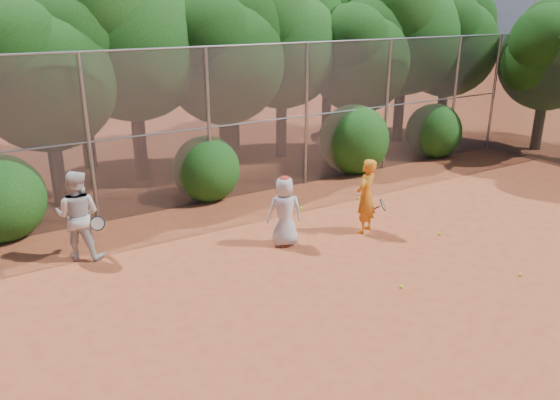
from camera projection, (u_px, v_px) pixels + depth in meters
ground at (394, 284)px, 10.29m from camera, size 80.00×80.00×0.00m
fence_back at (240, 122)px, 14.37m from camera, size 20.05×0.09×4.03m
tree_2 at (44, 65)px, 13.21m from camera, size 3.99×3.47×5.47m
tree_3 at (131, 26)px, 14.97m from camera, size 4.89×4.26×6.70m
tree_4 at (223, 48)px, 15.92m from camera, size 4.19×3.64×5.73m
tree_5 at (282, 34)px, 17.69m from camera, size 4.51×3.92×6.17m
tree_6 at (361, 52)px, 18.29m from camera, size 3.86×3.36×5.29m
tree_7 at (406, 24)px, 19.73m from camera, size 4.77×4.14×6.53m
tree_8 at (449, 37)px, 20.62m from camera, size 4.25×3.70×5.82m
tree_10 at (75, 17)px, 16.18m from camera, size 5.15×4.48×7.06m
tree_11 at (232, 30)px, 18.45m from camera, size 4.64×4.03×6.35m
tree_12 at (330, 17)px, 21.02m from camera, size 5.02×4.37×6.88m
tree_13 at (550, 51)px, 18.76m from camera, size 3.86×3.36×5.29m
bush_1 at (206, 166)px, 14.57m from camera, size 1.80×1.80×1.80m
bush_2 at (354, 136)px, 16.94m from camera, size 2.20×2.20×2.20m
bush_3 at (434, 129)px, 18.70m from camera, size 1.90×1.90×1.90m
player_yellow at (366, 196)px, 12.37m from camera, size 0.89×0.69×1.74m
player_teen at (285, 211)px, 11.73m from camera, size 0.87×0.70×1.57m
player_white at (78, 215)px, 11.06m from camera, size 1.15×1.09×1.88m
ball_0 at (439, 234)px, 12.44m from camera, size 0.07×0.07×0.07m
ball_1 at (365, 209)px, 13.97m from camera, size 0.07×0.07×0.07m
ball_2 at (520, 275)px, 10.56m from camera, size 0.07×0.07×0.07m
ball_3 at (401, 287)px, 10.12m from camera, size 0.07×0.07×0.07m
ball_4 at (359, 198)px, 14.75m from camera, size 0.07×0.07×0.07m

